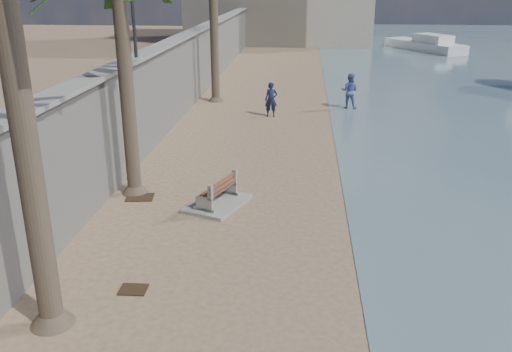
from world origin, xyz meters
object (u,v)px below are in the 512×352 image
object	(u,v)px
bench_far	(217,194)
yacht_far	(424,46)
person_b	(350,89)
person_a	(271,97)

from	to	relation	value
bench_far	yacht_far	xyz separation A→B (m)	(13.25, 37.38, -0.01)
person_b	yacht_far	bearing A→B (deg)	-94.46
person_b	bench_far	bearing A→B (deg)	85.01
person_a	yacht_far	bearing A→B (deg)	62.60
person_a	person_b	distance (m)	4.35
person_a	yacht_far	distance (m)	29.28
person_b	yacht_far	world-z (taller)	person_b
bench_far	person_a	distance (m)	10.90
bench_far	yacht_far	size ratio (longest dim) A/B	0.27
person_a	person_b	bearing A→B (deg)	26.55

